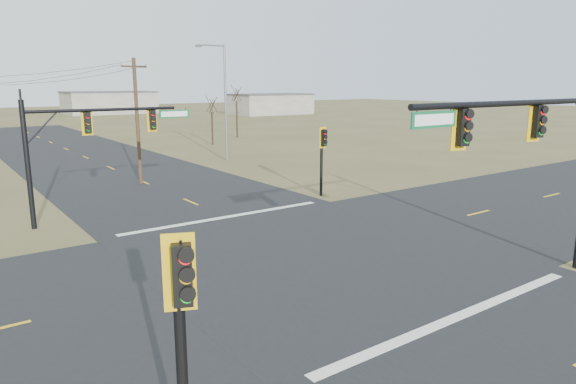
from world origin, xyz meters
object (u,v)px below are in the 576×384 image
at_px(bare_tree_c, 212,104).
at_px(pedestal_signal_ne, 323,146).
at_px(pedestal_signal_sw, 182,311).
at_px(mast_arm_near, 541,143).
at_px(streetlight_a, 223,96).
at_px(bare_tree_d, 236,93).
at_px(mast_arm_far, 92,133).
at_px(utility_pole_near, 137,119).

bearing_deg(bare_tree_c, pedestal_signal_ne, -104.17).
height_order(pedestal_signal_sw, bare_tree_c, bare_tree_c).
xyz_separation_m(mast_arm_near, pedestal_signal_ne, (3.95, 16.19, -1.96)).
bearing_deg(pedestal_signal_ne, streetlight_a, 77.30).
bearing_deg(mast_arm_near, pedestal_signal_sw, -160.53).
distance_m(bare_tree_c, bare_tree_d, 8.68).
xyz_separation_m(pedestal_signal_ne, pedestal_signal_sw, (-17.64, -17.65, 0.18)).
bearing_deg(pedestal_signal_ne, bare_tree_c, 70.74).
bearing_deg(bare_tree_d, pedestal_signal_ne, -111.82).
bearing_deg(streetlight_a, pedestal_signal_ne, -118.19).
relative_size(mast_arm_near, bare_tree_c, 1.70).
bearing_deg(mast_arm_far, bare_tree_c, 54.11).
bearing_deg(mast_arm_near, pedestal_signal_ne, 89.65).
height_order(streetlight_a, bare_tree_c, streetlight_a).
bearing_deg(bare_tree_c, utility_pole_near, -129.89).
bearing_deg(mast_arm_near, mast_arm_far, 130.46).
bearing_deg(pedestal_signal_ne, mast_arm_near, -108.78).
height_order(mast_arm_far, pedestal_signal_sw, mast_arm_far).
bearing_deg(streetlight_a, mast_arm_far, -157.75).
relative_size(pedestal_signal_ne, pedestal_signal_sw, 0.93).
relative_size(pedestal_signal_sw, bare_tree_d, 0.66).
bearing_deg(bare_tree_c, mast_arm_near, -104.01).
distance_m(mast_arm_far, bare_tree_d, 42.73).
distance_m(streetlight_a, bare_tree_c, 13.45).
xyz_separation_m(pedestal_signal_ne, bare_tree_d, (14.07, 35.15, 2.62)).
distance_m(mast_arm_near, pedestal_signal_ne, 16.77).
distance_m(mast_arm_near, bare_tree_d, 54.41).
distance_m(pedestal_signal_ne, streetlight_a, 17.62).
xyz_separation_m(mast_arm_near, utility_pole_near, (-4.16, 27.14, -0.57)).
distance_m(mast_arm_far, pedestal_signal_sw, 20.66).
height_order(utility_pole_near, bare_tree_c, utility_pole_near).
relative_size(pedestal_signal_ne, utility_pole_near, 0.50).
distance_m(pedestal_signal_sw, utility_pole_near, 30.18).
xyz_separation_m(mast_arm_near, bare_tree_d, (18.02, 51.33, 0.66)).
distance_m(utility_pole_near, bare_tree_d, 32.84).
bearing_deg(streetlight_a, pedestal_signal_sw, -140.32).
bearing_deg(bare_tree_c, pedestal_signal_sw, -117.99).
height_order(mast_arm_near, mast_arm_far, mast_arm_near).
distance_m(mast_arm_far, utility_pole_near, 10.00).
xyz_separation_m(pedestal_signal_sw, bare_tree_d, (31.71, 52.80, 2.44)).
bearing_deg(streetlight_a, bare_tree_c, 46.72).
relative_size(pedestal_signal_sw, utility_pole_near, 0.54).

